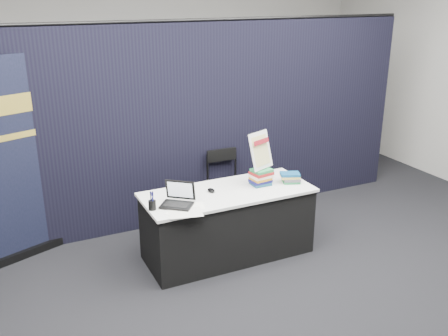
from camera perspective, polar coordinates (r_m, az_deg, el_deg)
floor at (r=5.15m, az=3.17°, el=-12.52°), size 8.00×8.00×0.00m
wall_back at (r=8.15m, az=-10.47°, el=12.40°), size 8.00×0.02×3.50m
drape_partition at (r=6.01m, az=-3.95°, el=4.78°), size 6.00×0.08×2.40m
display_table at (r=5.39m, az=0.43°, el=-6.33°), size 1.80×0.75×0.75m
laptop at (r=4.91m, az=-5.61°, el=-3.63°), size 0.36×0.39×0.23m
mouse at (r=5.21m, az=-1.48°, el=-2.56°), size 0.07×0.11×0.03m
brochure_left at (r=4.79m, az=-5.03°, el=-4.95°), size 0.31×0.28×0.00m
brochure_mid at (r=4.89m, az=-3.77°, el=-4.38°), size 0.29×0.24×0.00m
brochure_right at (r=4.75m, az=-4.44°, el=-5.14°), size 0.36×0.29×0.00m
pen_cup at (r=4.84m, az=-8.21°, el=-4.22°), size 0.08×0.08×0.09m
book_stack_tall at (r=5.39m, az=4.30°, el=-1.01°), size 0.23×0.19×0.18m
book_stack_short at (r=5.50m, az=7.59°, el=-1.10°), size 0.23×0.20×0.11m
info_sign at (r=5.32m, az=4.22°, el=1.97°), size 0.32×0.22×0.41m
pullup_banner at (r=5.60m, az=-22.28°, el=-0.44°), size 0.89×0.42×2.16m
stacking_chair at (r=6.14m, az=0.34°, el=-1.73°), size 0.41×0.42×0.89m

